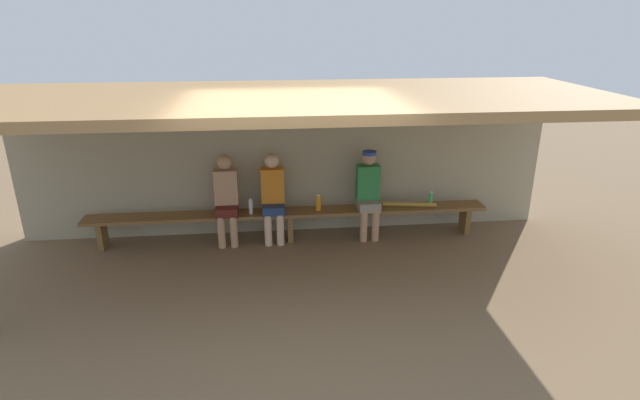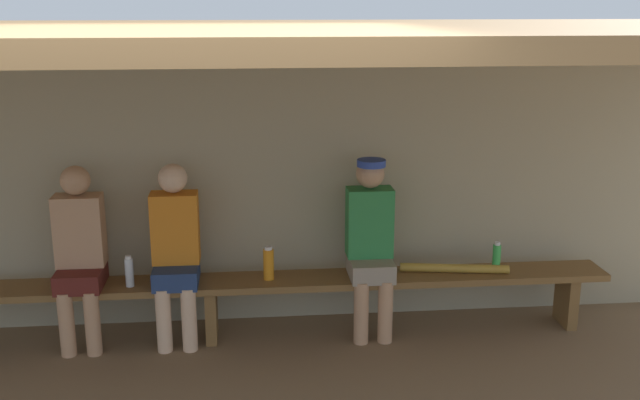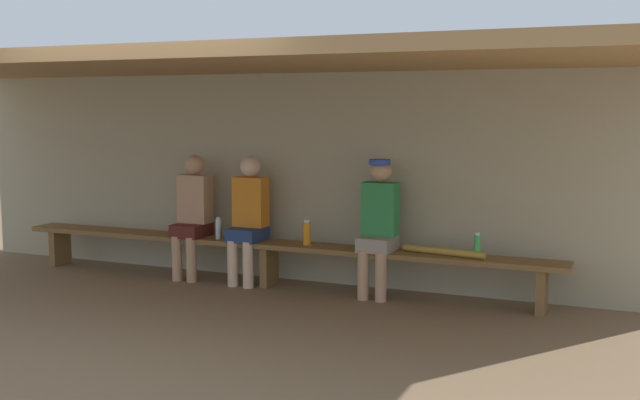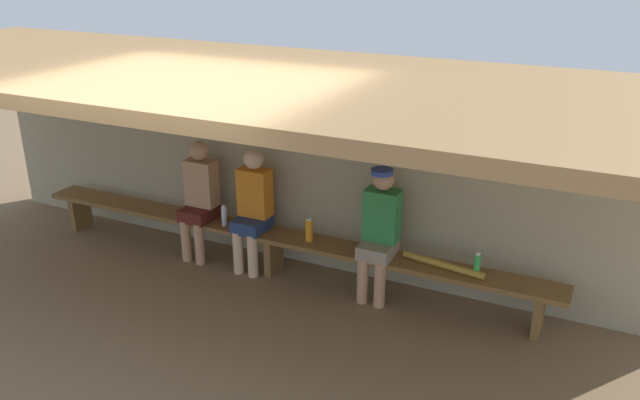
{
  "view_description": "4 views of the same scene",
  "coord_description": "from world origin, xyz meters",
  "px_view_note": "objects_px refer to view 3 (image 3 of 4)",
  "views": [
    {
      "loc": [
        -0.29,
        -5.49,
        3.24
      ],
      "look_at": [
        0.42,
        1.17,
        0.76
      ],
      "focal_mm": 28.32,
      "sensor_mm": 36.0,
      "label": 1
    },
    {
      "loc": [
        0.3,
        -3.67,
        2.45
      ],
      "look_at": [
        0.8,
        1.42,
        1.09
      ],
      "focal_mm": 41.91,
      "sensor_mm": 36.0,
      "label": 2
    },
    {
      "loc": [
        3.55,
        -5.48,
        1.85
      ],
      "look_at": [
        0.78,
        1.08,
        0.99
      ],
      "focal_mm": 43.26,
      "sensor_mm": 36.0,
      "label": 3
    },
    {
      "loc": [
        3.14,
        -3.88,
        3.34
      ],
      "look_at": [
        0.68,
        1.28,
        1.05
      ],
      "focal_mm": 36.47,
      "sensor_mm": 36.0,
      "label": 4
    }
  ],
  "objects_px": {
    "player_in_blue": "(193,211)",
    "water_bottle_green": "(307,233)",
    "water_bottle_clear": "(477,246)",
    "player_near_post": "(379,221)",
    "water_bottle_orange": "(218,229)",
    "bench": "(269,249)",
    "baseball_bat": "(444,252)",
    "player_in_white": "(248,215)"
  },
  "relations": [
    {
      "from": "player_in_blue",
      "to": "water_bottle_green",
      "type": "distance_m",
      "value": 1.36
    },
    {
      "from": "water_bottle_green",
      "to": "water_bottle_clear",
      "type": "bearing_deg",
      "value": -0.42
    },
    {
      "from": "player_near_post",
      "to": "water_bottle_orange",
      "type": "height_order",
      "value": "player_near_post"
    },
    {
      "from": "water_bottle_clear",
      "to": "bench",
      "type": "bearing_deg",
      "value": 179.55
    },
    {
      "from": "baseball_bat",
      "to": "bench",
      "type": "bearing_deg",
      "value": -170.64
    },
    {
      "from": "player_in_white",
      "to": "water_bottle_green",
      "type": "relative_size",
      "value": 5.24
    },
    {
      "from": "player_near_post",
      "to": "water_bottle_orange",
      "type": "distance_m",
      "value": 1.77
    },
    {
      "from": "player_in_white",
      "to": "water_bottle_orange",
      "type": "bearing_deg",
      "value": -171.13
    },
    {
      "from": "player_near_post",
      "to": "water_bottle_clear",
      "type": "xyz_separation_m",
      "value": [
        0.97,
        -0.02,
        -0.17
      ]
    },
    {
      "from": "water_bottle_orange",
      "to": "baseball_bat",
      "type": "bearing_deg",
      "value": 1.15
    },
    {
      "from": "player_near_post",
      "to": "player_in_blue",
      "type": "relative_size",
      "value": 1.01
    },
    {
      "from": "bench",
      "to": "water_bottle_clear",
      "type": "bearing_deg",
      "value": -0.45
    },
    {
      "from": "water_bottle_green",
      "to": "baseball_bat",
      "type": "bearing_deg",
      "value": 0.18
    },
    {
      "from": "player_in_blue",
      "to": "water_bottle_orange",
      "type": "xyz_separation_m",
      "value": [
        0.35,
        -0.05,
        -0.16
      ]
    },
    {
      "from": "water_bottle_green",
      "to": "water_bottle_orange",
      "type": "bearing_deg",
      "value": -177.48
    },
    {
      "from": "player_in_white",
      "to": "player_near_post",
      "type": "bearing_deg",
      "value": 0.02
    },
    {
      "from": "player_in_white",
      "to": "player_in_blue",
      "type": "xyz_separation_m",
      "value": [
        -0.68,
        0.0,
        0.0
      ]
    },
    {
      "from": "bench",
      "to": "player_near_post",
      "type": "distance_m",
      "value": 1.24
    },
    {
      "from": "water_bottle_clear",
      "to": "baseball_bat",
      "type": "xyz_separation_m",
      "value": [
        -0.32,
        0.02,
        -0.08
      ]
    },
    {
      "from": "player_near_post",
      "to": "water_bottle_clear",
      "type": "height_order",
      "value": "player_near_post"
    },
    {
      "from": "water_bottle_green",
      "to": "player_in_white",
      "type": "bearing_deg",
      "value": 179.37
    },
    {
      "from": "player_in_blue",
      "to": "baseball_bat",
      "type": "bearing_deg",
      "value": -0.06
    },
    {
      "from": "player_in_blue",
      "to": "water_bottle_green",
      "type": "height_order",
      "value": "player_in_blue"
    },
    {
      "from": "water_bottle_green",
      "to": "baseball_bat",
      "type": "distance_m",
      "value": 1.41
    },
    {
      "from": "player_near_post",
      "to": "water_bottle_orange",
      "type": "xyz_separation_m",
      "value": [
        -1.76,
        -0.05,
        -0.18
      ]
    },
    {
      "from": "water_bottle_orange",
      "to": "water_bottle_green",
      "type": "distance_m",
      "value": 1.01
    },
    {
      "from": "bench",
      "to": "water_bottle_orange",
      "type": "bearing_deg",
      "value": -175.14
    },
    {
      "from": "bench",
      "to": "player_in_blue",
      "type": "height_order",
      "value": "player_in_blue"
    },
    {
      "from": "player_near_post",
      "to": "water_bottle_clear",
      "type": "bearing_deg",
      "value": -1.22
    },
    {
      "from": "water_bottle_green",
      "to": "baseball_bat",
      "type": "height_order",
      "value": "water_bottle_green"
    },
    {
      "from": "water_bottle_clear",
      "to": "water_bottle_green",
      "type": "height_order",
      "value": "water_bottle_green"
    },
    {
      "from": "water_bottle_green",
      "to": "bench",
      "type": "bearing_deg",
      "value": 179.43
    },
    {
      "from": "water_bottle_orange",
      "to": "baseball_bat",
      "type": "distance_m",
      "value": 2.41
    },
    {
      "from": "bench",
      "to": "water_bottle_green",
      "type": "distance_m",
      "value": 0.47
    },
    {
      "from": "water_bottle_clear",
      "to": "water_bottle_green",
      "type": "xyz_separation_m",
      "value": [
        -1.73,
        0.01,
        0.01
      ]
    },
    {
      "from": "bench",
      "to": "baseball_bat",
      "type": "height_order",
      "value": "baseball_bat"
    },
    {
      "from": "water_bottle_orange",
      "to": "baseball_bat",
      "type": "relative_size",
      "value": 0.28
    },
    {
      "from": "player_near_post",
      "to": "water_bottle_orange",
      "type": "relative_size",
      "value": 5.77
    },
    {
      "from": "player_in_white",
      "to": "water_bottle_green",
      "type": "height_order",
      "value": "player_in_white"
    },
    {
      "from": "water_bottle_green",
      "to": "player_near_post",
      "type": "bearing_deg",
      "value": 0.6
    },
    {
      "from": "player_near_post",
      "to": "water_bottle_green",
      "type": "height_order",
      "value": "player_near_post"
    },
    {
      "from": "player_near_post",
      "to": "water_bottle_clear",
      "type": "relative_size",
      "value": 5.64
    }
  ]
}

